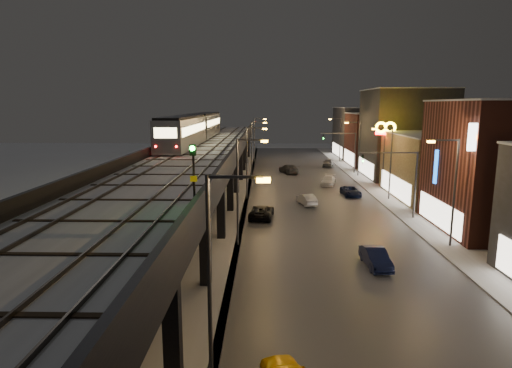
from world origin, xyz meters
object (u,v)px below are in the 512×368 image
object	(u,v)px
car_mid_dark	(289,169)
car_onc_silver	(376,259)
car_onc_red	(328,163)
car_mid_silver	(262,212)
rail_signal	(193,162)
car_onc_white	(328,181)
subway_train	(196,127)
car_near_white	(307,200)
sign_citgo	(481,155)
car_onc_dark	(351,192)

from	to	relation	value
car_mid_dark	car_onc_silver	bearing A→B (deg)	77.49
car_onc_red	car_mid_silver	bearing A→B (deg)	-94.61
rail_signal	car_onc_silver	bearing A→B (deg)	34.98
rail_signal	car_onc_white	size ratio (longest dim) A/B	0.67
car_mid_silver	car_mid_dark	world-z (taller)	car_mid_dark
subway_train	car_onc_white	distance (m)	20.89
rail_signal	car_near_white	size ratio (longest dim) A/B	0.78
car_mid_dark	car_onc_red	size ratio (longest dim) A/B	1.17
subway_train	car_onc_red	distance (m)	30.15
car_onc_white	sign_citgo	xyz separation A→B (m)	(7.63, -28.37, 7.14)
car_near_white	car_mid_dark	distance (m)	23.70
sign_citgo	subway_train	bearing A→B (deg)	133.62
car_onc_silver	car_onc_white	bearing A→B (deg)	84.71
car_mid_dark	car_onc_red	xyz separation A→B (m)	(7.91, 8.00, 0.00)
rail_signal	car_onc_red	size ratio (longest dim) A/B	0.68
car_onc_silver	car_onc_dark	bearing A→B (deg)	79.85
car_onc_silver	car_near_white	bearing A→B (deg)	96.03
subway_train	car_onc_silver	xyz separation A→B (m)	(18.12, -32.29, -7.80)
rail_signal	car_onc_white	distance (m)	43.33
car_mid_dark	sign_citgo	size ratio (longest dim) A/B	0.51
subway_train	car_mid_dark	distance (m)	19.54
subway_train	car_mid_silver	world-z (taller)	subway_train
car_onc_dark	sign_citgo	xyz separation A→B (m)	(5.81, -20.76, 7.20)
car_mid_silver	sign_citgo	size ratio (longest dim) A/B	0.48
sign_citgo	car_onc_silver	bearing A→B (deg)	-155.97
car_near_white	car_onc_white	world-z (taller)	car_onc_white
car_mid_silver	car_onc_red	bearing A→B (deg)	-101.72
car_mid_silver	car_onc_white	xyz separation A→B (m)	(9.65, 18.91, -0.01)
car_onc_dark	sign_citgo	world-z (taller)	sign_citgo
subway_train	car_mid_dark	xyz separation A→B (m)	(14.16, 11.03, -7.72)
subway_train	car_near_white	xyz separation A→B (m)	(14.97, -12.65, -7.83)
subway_train	car_onc_red	size ratio (longest dim) A/B	8.46
car_mid_dark	sign_citgo	distance (m)	42.00
sign_citgo	car_onc_dark	bearing A→B (deg)	105.64
car_onc_silver	sign_citgo	bearing A→B (deg)	20.97
car_onc_red	rail_signal	bearing A→B (deg)	-91.31
rail_signal	subway_train	bearing A→B (deg)	98.98
rail_signal	car_onc_white	xyz separation A→B (m)	(12.97, 40.53, -8.13)
rail_signal	car_mid_dark	world-z (taller)	rail_signal
car_onc_dark	car_onc_white	distance (m)	7.83
car_mid_silver	car_onc_dark	xyz separation A→B (m)	(11.47, 11.29, -0.07)
car_onc_silver	sign_citgo	xyz separation A→B (m)	(8.88, 3.96, 7.13)
rail_signal	car_onc_dark	xyz separation A→B (m)	(14.79, 32.92, -8.19)
rail_signal	sign_citgo	size ratio (longest dim) A/B	0.30
car_mid_silver	car_onc_red	distance (m)	39.87
car_onc_silver	sign_citgo	world-z (taller)	sign_citgo
car_onc_silver	subway_train	bearing A→B (deg)	116.22
car_mid_dark	car_onc_red	distance (m)	11.25
rail_signal	car_mid_dark	xyz separation A→B (m)	(7.76, 51.52, -8.04)
sign_citgo	car_onc_red	bearing A→B (deg)	95.94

